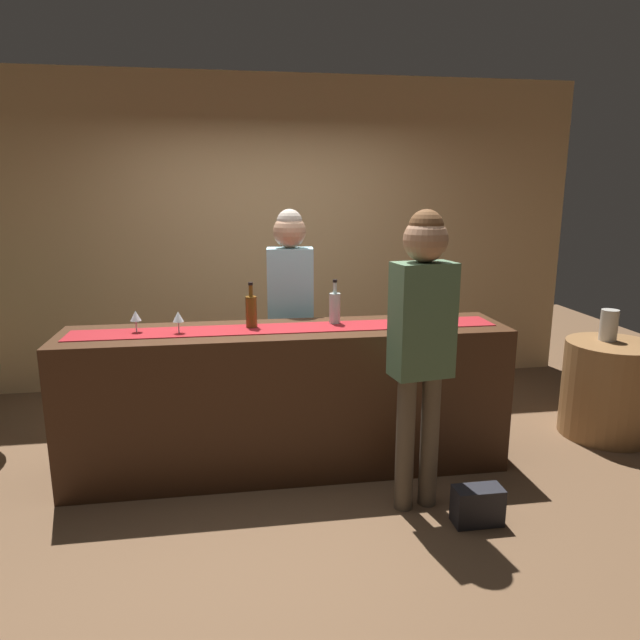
{
  "coord_description": "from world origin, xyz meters",
  "views": [
    {
      "loc": [
        -0.35,
        -3.62,
        1.87
      ],
      "look_at": [
        0.22,
        0.0,
        1.03
      ],
      "focal_mm": 32.06,
      "sensor_mm": 36.0,
      "label": 1
    }
  ],
  "objects_px": {
    "wine_glass_far_end": "(136,317)",
    "wine_bottle_amber": "(251,311)",
    "handbag": "(478,506)",
    "wine_bottle_green": "(416,307)",
    "vase_on_side_table": "(609,325)",
    "wine_glass_mid_counter": "(178,317)",
    "round_side_table": "(608,389)",
    "bartender": "(290,298)",
    "wine_bottle_clear": "(335,307)",
    "wine_glass_near_customer": "(445,306)",
    "customer_sipping": "(422,329)"
  },
  "relations": [
    {
      "from": "wine_glass_mid_counter",
      "to": "bartender",
      "type": "xyz_separation_m",
      "value": [
        0.77,
        0.61,
        -0.01
      ]
    },
    {
      "from": "wine_glass_mid_counter",
      "to": "round_side_table",
      "type": "height_order",
      "value": "wine_glass_mid_counter"
    },
    {
      "from": "wine_glass_near_customer",
      "to": "vase_on_side_table",
      "type": "bearing_deg",
      "value": 7.5
    },
    {
      "from": "vase_on_side_table",
      "to": "wine_bottle_clear",
      "type": "bearing_deg",
      "value": -176.03
    },
    {
      "from": "wine_bottle_amber",
      "to": "handbag",
      "type": "distance_m",
      "value": 1.82
    },
    {
      "from": "vase_on_side_table",
      "to": "handbag",
      "type": "bearing_deg",
      "value": -143.99
    },
    {
      "from": "vase_on_side_table",
      "to": "bartender",
      "type": "bearing_deg",
      "value": 171.85
    },
    {
      "from": "wine_glass_far_end",
      "to": "bartender",
      "type": "height_order",
      "value": "bartender"
    },
    {
      "from": "wine_glass_mid_counter",
      "to": "wine_bottle_green",
      "type": "bearing_deg",
      "value": 2.03
    },
    {
      "from": "wine_glass_near_customer",
      "to": "wine_glass_mid_counter",
      "type": "distance_m",
      "value": 1.79
    },
    {
      "from": "bartender",
      "to": "wine_bottle_amber",
      "type": "bearing_deg",
      "value": 64.4
    },
    {
      "from": "wine_glass_far_end",
      "to": "wine_bottle_amber",
      "type": "bearing_deg",
      "value": 1.89
    },
    {
      "from": "round_side_table",
      "to": "vase_on_side_table",
      "type": "distance_m",
      "value": 0.5
    },
    {
      "from": "wine_glass_near_customer",
      "to": "bartender",
      "type": "xyz_separation_m",
      "value": [
        -1.01,
        0.53,
        -0.01
      ]
    },
    {
      "from": "wine_bottle_clear",
      "to": "customer_sipping",
      "type": "height_order",
      "value": "customer_sipping"
    },
    {
      "from": "wine_bottle_amber",
      "to": "wine_glass_near_customer",
      "type": "bearing_deg",
      "value": -0.16
    },
    {
      "from": "wine_glass_mid_counter",
      "to": "wine_bottle_amber",
      "type": "bearing_deg",
      "value": 11.07
    },
    {
      "from": "round_side_table",
      "to": "vase_on_side_table",
      "type": "xyz_separation_m",
      "value": [
        -0.0,
        0.07,
        0.49
      ]
    },
    {
      "from": "round_side_table",
      "to": "handbag",
      "type": "distance_m",
      "value": 1.83
    },
    {
      "from": "vase_on_side_table",
      "to": "customer_sipping",
      "type": "bearing_deg",
      "value": -154.61
    },
    {
      "from": "wine_glass_far_end",
      "to": "wine_bottle_green",
      "type": "bearing_deg",
      "value": -0.31
    },
    {
      "from": "wine_bottle_amber",
      "to": "round_side_table",
      "type": "xyz_separation_m",
      "value": [
        2.72,
        0.11,
        -0.73
      ]
    },
    {
      "from": "vase_on_side_table",
      "to": "wine_bottle_green",
      "type": "bearing_deg",
      "value": -172.43
    },
    {
      "from": "wine_bottle_clear",
      "to": "handbag",
      "type": "bearing_deg",
      "value": -54.57
    },
    {
      "from": "wine_bottle_amber",
      "to": "wine_glass_far_end",
      "type": "distance_m",
      "value": 0.73
    },
    {
      "from": "wine_bottle_green",
      "to": "wine_glass_near_customer",
      "type": "distance_m",
      "value": 0.22
    },
    {
      "from": "wine_glass_far_end",
      "to": "vase_on_side_table",
      "type": "relative_size",
      "value": 0.6
    },
    {
      "from": "wine_bottle_amber",
      "to": "wine_bottle_clear",
      "type": "xyz_separation_m",
      "value": [
        0.56,
        0.03,
        0.0
      ]
    },
    {
      "from": "wine_bottle_clear",
      "to": "round_side_table",
      "type": "height_order",
      "value": "wine_bottle_clear"
    },
    {
      "from": "wine_glass_near_customer",
      "to": "bartender",
      "type": "height_order",
      "value": "bartender"
    },
    {
      "from": "wine_glass_mid_counter",
      "to": "round_side_table",
      "type": "distance_m",
      "value": 3.27
    },
    {
      "from": "bartender",
      "to": "wine_glass_near_customer",
      "type": "bearing_deg",
      "value": 157.52
    },
    {
      "from": "vase_on_side_table",
      "to": "handbag",
      "type": "xyz_separation_m",
      "value": [
        -1.49,
        -1.09,
        -0.75
      ]
    },
    {
      "from": "wine_bottle_green",
      "to": "wine_glass_far_end",
      "type": "bearing_deg",
      "value": 179.69
    },
    {
      "from": "wine_bottle_green",
      "to": "bartender",
      "type": "xyz_separation_m",
      "value": [
        -0.8,
        0.56,
        -0.02
      ]
    },
    {
      "from": "customer_sipping",
      "to": "vase_on_side_table",
      "type": "height_order",
      "value": "customer_sipping"
    },
    {
      "from": "customer_sipping",
      "to": "round_side_table",
      "type": "relative_size",
      "value": 2.39
    },
    {
      "from": "wine_bottle_clear",
      "to": "wine_glass_near_customer",
      "type": "relative_size",
      "value": 2.1
    },
    {
      "from": "wine_bottle_clear",
      "to": "round_side_table",
      "type": "distance_m",
      "value": 2.28
    },
    {
      "from": "wine_bottle_amber",
      "to": "vase_on_side_table",
      "type": "height_order",
      "value": "wine_bottle_amber"
    },
    {
      "from": "bartender",
      "to": "vase_on_side_table",
      "type": "height_order",
      "value": "bartender"
    },
    {
      "from": "handbag",
      "to": "wine_bottle_green",
      "type": "bearing_deg",
      "value": 97.54
    },
    {
      "from": "wine_bottle_clear",
      "to": "handbag",
      "type": "distance_m",
      "value": 1.51
    },
    {
      "from": "bartender",
      "to": "round_side_table",
      "type": "bearing_deg",
      "value": 175.21
    },
    {
      "from": "wine_bottle_clear",
      "to": "customer_sipping",
      "type": "relative_size",
      "value": 0.17
    },
    {
      "from": "wine_glass_far_end",
      "to": "wine_glass_near_customer",
      "type": "bearing_deg",
      "value": 0.56
    },
    {
      "from": "wine_glass_far_end",
      "to": "round_side_table",
      "type": "distance_m",
      "value": 3.53
    },
    {
      "from": "wine_bottle_clear",
      "to": "vase_on_side_table",
      "type": "bearing_deg",
      "value": 3.97
    },
    {
      "from": "wine_bottle_green",
      "to": "handbag",
      "type": "bearing_deg",
      "value": -82.46
    },
    {
      "from": "wine_glass_far_end",
      "to": "bartender",
      "type": "relative_size",
      "value": 0.08
    }
  ]
}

